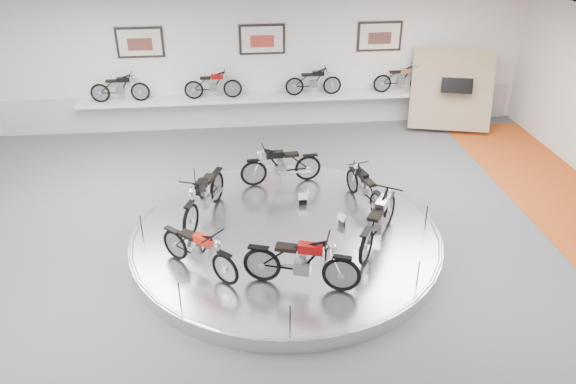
{
  "coord_description": "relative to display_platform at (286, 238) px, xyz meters",
  "views": [
    {
      "loc": [
        -1.01,
        -9.5,
        6.63
      ],
      "look_at": [
        0.07,
        0.6,
        1.08
      ],
      "focal_mm": 35.0,
      "sensor_mm": 36.0,
      "label": 1
    }
  ],
  "objects": [
    {
      "name": "shelf_bike_d",
      "position": [
        4.2,
        6.4,
        1.27
      ],
      "size": [
        1.22,
        0.43,
        0.73
      ],
      "primitive_type": null,
      "color": "#A9A8AD",
      "rests_on": "shelf"
    },
    {
      "name": "shelf_bike_c",
      "position": [
        1.5,
        6.4,
        1.27
      ],
      "size": [
        1.22,
        0.43,
        0.73
      ],
      "primitive_type": null,
      "color": "black",
      "rests_on": "shelf"
    },
    {
      "name": "poster_left",
      "position": [
        -3.5,
        6.66,
        2.55
      ],
      "size": [
        1.35,
        0.06,
        0.88
      ],
      "primitive_type": "cube",
      "color": "beige",
      "rests_on": "wall_back"
    },
    {
      "name": "dado_band",
      "position": [
        0.0,
        6.68,
        0.4
      ],
      "size": [
        15.68,
        0.04,
        1.1
      ],
      "primitive_type": "cube",
      "color": "#BCBCBA",
      "rests_on": "floor"
    },
    {
      "name": "poster_center",
      "position": [
        0.0,
        6.66,
        2.55
      ],
      "size": [
        1.35,
        0.06,
        0.88
      ],
      "primitive_type": "cube",
      "color": "beige",
      "rests_on": "wall_back"
    },
    {
      "name": "shelf_bike_a",
      "position": [
        -4.2,
        6.4,
        1.27
      ],
      "size": [
        1.22,
        0.43,
        0.73
      ],
      "primitive_type": null,
      "color": "black",
      "rests_on": "shelf"
    },
    {
      "name": "bike_f",
      "position": [
        1.77,
        -0.62,
        0.69
      ],
      "size": [
        1.52,
        1.9,
        1.08
      ],
      "primitive_type": null,
      "rotation": [
        0.0,
        0.0,
        7.3
      ],
      "color": "#A9A8AD",
      "rests_on": "display_platform"
    },
    {
      "name": "ceiling",
      "position": [
        0.0,
        -0.3,
        3.85
      ],
      "size": [
        16.0,
        16.0,
        0.0
      ],
      "primitive_type": "plane",
      "rotation": [
        3.14,
        0.0,
        0.0
      ],
      "color": "white",
      "rests_on": "wall_back"
    },
    {
      "name": "display_panel",
      "position": [
        5.6,
        5.8,
        1.1
      ],
      "size": [
        2.56,
        1.52,
        2.3
      ],
      "primitive_type": "cube",
      "rotation": [
        -0.35,
        0.0,
        -0.26
      ],
      "color": "#9A8864",
      "rests_on": "floor"
    },
    {
      "name": "bike_a",
      "position": [
        1.86,
        0.97,
        0.59
      ],
      "size": [
        0.87,
        1.57,
        0.88
      ],
      "primitive_type": null,
      "rotation": [
        0.0,
        0.0,
        1.82
      ],
      "color": "black",
      "rests_on": "display_platform"
    },
    {
      "name": "floor",
      "position": [
        0.0,
        -0.3,
        -0.15
      ],
      "size": [
        16.0,
        16.0,
        0.0
      ],
      "primitive_type": "plane",
      "color": "#535356",
      "rests_on": "ground"
    },
    {
      "name": "shelf_bike_b",
      "position": [
        -1.5,
        6.4,
        1.27
      ],
      "size": [
        1.22,
        0.43,
        0.73
      ],
      "primitive_type": null,
      "color": "#8E0908",
      "rests_on": "shelf"
    },
    {
      "name": "bike_d",
      "position": [
        -1.73,
        -1.16,
        0.63
      ],
      "size": [
        1.58,
        1.52,
        0.95
      ],
      "primitive_type": null,
      "rotation": [
        0.0,
        0.0,
        5.53
      ],
      "color": "red",
      "rests_on": "display_platform"
    },
    {
      "name": "bike_c",
      "position": [
        -1.68,
        0.76,
        0.7
      ],
      "size": [
        1.27,
        1.97,
        1.09
      ],
      "primitive_type": null,
      "rotation": [
        0.0,
        0.0,
        4.35
      ],
      "color": "black",
      "rests_on": "display_platform"
    },
    {
      "name": "platform_rim",
      "position": [
        0.0,
        0.0,
        0.12
      ],
      "size": [
        6.4,
        6.4,
        0.1
      ],
      "primitive_type": "torus",
      "color": "#B2B2BA",
      "rests_on": "display_platform"
    },
    {
      "name": "bike_b",
      "position": [
        0.11,
        2.2,
        0.64
      ],
      "size": [
        1.73,
        0.77,
        0.98
      ],
      "primitive_type": null,
      "rotation": [
        0.0,
        0.0,
        3.25
      ],
      "color": "black",
      "rests_on": "display_platform"
    },
    {
      "name": "poster_right",
      "position": [
        3.5,
        6.66,
        2.55
      ],
      "size": [
        1.35,
        0.06,
        0.88
      ],
      "primitive_type": "cube",
      "color": "beige",
      "rests_on": "wall_back"
    },
    {
      "name": "bike_e",
      "position": [
        0.08,
        -1.81,
        0.68
      ],
      "size": [
        1.91,
        1.17,
        1.06
      ],
      "primitive_type": null,
      "rotation": [
        0.0,
        0.0,
        5.97
      ],
      "color": "#8E0908",
      "rests_on": "display_platform"
    },
    {
      "name": "wall_back",
      "position": [
        0.0,
        6.7,
        1.85
      ],
      "size": [
        16.0,
        0.0,
        16.0
      ],
      "primitive_type": "plane",
      "rotation": [
        1.57,
        0.0,
        0.0
      ],
      "color": "white",
      "rests_on": "floor"
    },
    {
      "name": "shelf",
      "position": [
        0.0,
        6.4,
        0.85
      ],
      "size": [
        11.0,
        0.55,
        0.1
      ],
      "primitive_type": "cube",
      "color": "silver",
      "rests_on": "wall_back"
    },
    {
      "name": "display_platform",
      "position": [
        0.0,
        0.0,
        0.0
      ],
      "size": [
        6.4,
        6.4,
        0.3
      ],
      "primitive_type": "cylinder",
      "color": "silver",
      "rests_on": "floor"
    }
  ]
}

